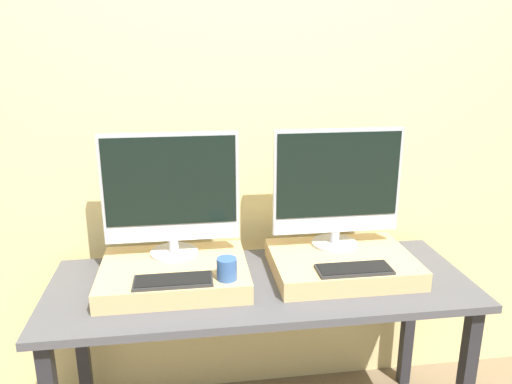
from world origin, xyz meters
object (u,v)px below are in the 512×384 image
(keyboard_left, at_px, (173,281))
(monitor_left, at_px, (171,193))
(monitor_right, at_px, (337,186))
(mug, at_px, (227,269))
(keyboard_right, at_px, (354,269))

(keyboard_left, bearing_deg, monitor_left, 90.00)
(monitor_left, relative_size, monitor_right, 1.00)
(keyboard_left, bearing_deg, mug, 0.00)
(monitor_left, xyz_separation_m, keyboard_right, (0.67, -0.25, -0.25))
(monitor_right, bearing_deg, mug, -151.96)
(monitor_right, bearing_deg, keyboard_left, -159.20)
(mug, xyz_separation_m, monitor_right, (0.48, 0.25, 0.22))
(mug, height_order, keyboard_right, mug)
(monitor_left, bearing_deg, monitor_right, 0.00)
(keyboard_left, height_order, keyboard_right, same)
(monitor_left, height_order, mug, monitor_left)
(keyboard_left, distance_m, monitor_right, 0.76)
(keyboard_left, height_order, mug, mug)
(keyboard_left, relative_size, mug, 3.47)
(keyboard_right, bearing_deg, monitor_right, 90.00)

